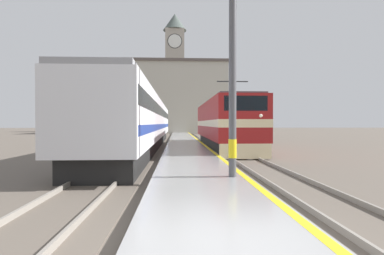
# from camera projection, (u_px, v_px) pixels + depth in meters

# --- Properties ---
(ground_plane) EXTENTS (200.00, 200.00, 0.00)m
(ground_plane) POSITION_uv_depth(u_px,v_px,m) (183.00, 140.00, 34.54)
(ground_plane) COLOR #60564C
(platform) EXTENTS (3.12, 140.00, 0.27)m
(platform) POSITION_uv_depth(u_px,v_px,m) (185.00, 142.00, 29.54)
(platform) COLOR #999999
(platform) RESTS_ON ground
(rail_track_near) EXTENTS (2.83, 140.00, 0.16)m
(rail_track_near) POSITION_uv_depth(u_px,v_px,m) (213.00, 143.00, 29.69)
(rail_track_near) COLOR #60564C
(rail_track_near) RESTS_ON ground
(rail_track_far) EXTENTS (2.84, 140.00, 0.16)m
(rail_track_far) POSITION_uv_depth(u_px,v_px,m) (150.00, 143.00, 29.37)
(rail_track_far) COLOR #60564C
(rail_track_far) RESTS_ON ground
(locomotive_train) EXTENTS (2.92, 15.38, 4.73)m
(locomotive_train) POSITION_uv_depth(u_px,v_px,m) (223.00, 124.00, 23.30)
(locomotive_train) COLOR black
(locomotive_train) RESTS_ON ground
(passenger_train) EXTENTS (2.92, 31.50, 3.89)m
(passenger_train) POSITION_uv_depth(u_px,v_px,m) (145.00, 122.00, 24.40)
(passenger_train) COLOR black
(passenger_train) RESTS_ON ground
(catenary_mast) EXTENTS (2.15, 0.26, 7.78)m
(catenary_mast) POSITION_uv_depth(u_px,v_px,m) (235.00, 55.00, 9.51)
(catenary_mast) COLOR #4C4C51
(catenary_mast) RESTS_ON platform
(clock_tower) EXTENTS (5.57, 5.57, 28.31)m
(clock_tower) POSITION_uv_depth(u_px,v_px,m) (175.00, 69.00, 71.98)
(clock_tower) COLOR #ADA393
(clock_tower) RESTS_ON ground
(station_building) EXTENTS (20.03, 8.69, 14.03)m
(station_building) POSITION_uv_depth(u_px,v_px,m) (177.00, 98.00, 59.37)
(station_building) COLOR #B7B2A3
(station_building) RESTS_ON ground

